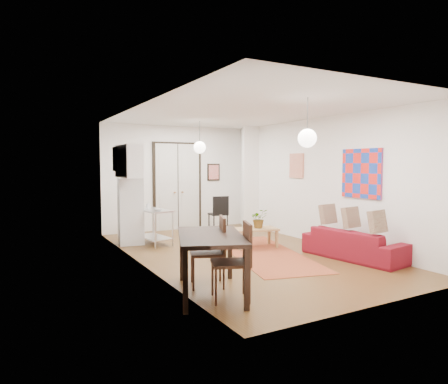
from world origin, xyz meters
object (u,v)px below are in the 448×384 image
dining_chair_near (204,245)px  black_side_chair (216,210)px  dining_chair_far (227,254)px  sofa (354,244)px  kitchen_counter (154,222)px  fridge (131,211)px  dining_table (211,241)px  coffee_table (255,231)px

dining_chair_near → black_side_chair: bearing=171.1°
dining_chair_near → black_side_chair: size_ratio=1.07×
dining_chair_far → sofa: bearing=124.4°
kitchen_counter → dining_chair_near: 3.36m
fridge → black_side_chair: bearing=21.7°
sofa → dining_chair_far: (-3.28, -0.77, 0.32)m
sofa → dining_chair_near: dining_chair_near is taller
sofa → fridge: fridge is taller
kitchen_counter → dining_table: (-0.47, -3.80, 0.26)m
sofa → dining_table: size_ratio=1.14×
sofa → kitchen_counter: kitchen_counter is taller
fridge → dining_chair_near: fridge is taller
dining_chair_far → fridge: bearing=-157.2°
dining_table → dining_chair_far: dining_chair_far is taller
sofa → fridge: (-3.40, 3.52, 0.47)m
fridge → dining_chair_far: 4.29m
coffee_table → dining_chair_near: bearing=-139.0°
fridge → kitchen_counter: bearing=-19.7°
kitchen_counter → sofa: bearing=-56.2°
black_side_chair → dining_chair_near: bearing=66.8°
black_side_chair → dining_table: bearing=68.1°
kitchen_counter → dining_table: 3.84m
sofa → kitchen_counter: bearing=33.8°
dining_table → black_side_chair: 5.33m
coffee_table → dining_chair_far: size_ratio=1.00×
black_side_chair → kitchen_counter: bearing=29.5°
dining_chair_far → black_side_chair: bearing=174.8°
dining_chair_near → dining_chair_far: same height
sofa → kitchen_counter: size_ratio=1.81×
dining_chair_near → black_side_chair: 4.87m
coffee_table → dining_table: dining_table is taller
dining_chair_near → black_side_chair: dining_chair_near is taller
coffee_table → black_side_chair: 2.35m
coffee_table → kitchen_counter: (-1.83, 1.45, 0.13)m
sofa → dining_chair_near: (-3.28, -0.07, 0.32)m
dining_chair_near → sofa: bearing=112.4°
dining_table → dining_chair_near: 0.49m
coffee_table → dining_chair_far: (-2.17, -2.59, 0.24)m
dining_table → dining_chair_far: 0.31m
fridge → coffee_table: bearing=-28.5°
dining_table → black_side_chair: bearing=61.3°
sofa → coffee_table: 2.13m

